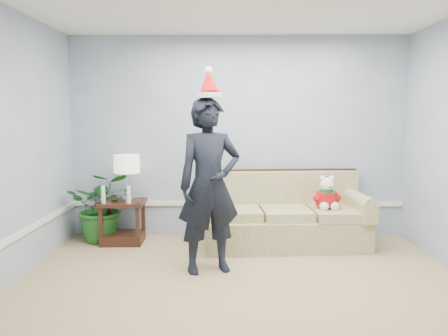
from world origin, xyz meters
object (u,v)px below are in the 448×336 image
Objects in this scene: sofa at (285,219)px; teddy_bear at (327,197)px; houseplant at (103,206)px; man at (209,186)px; side_table at (123,226)px; table_lamp at (127,166)px.

sofa reaches higher than teddy_bear.
sofa is at bearing -3.83° from houseplant.
man is 4.35× the size of teddy_bear.
side_table is (-2.09, 0.05, -0.12)m from sofa.
man reaches higher than table_lamp.
teddy_bear is (2.53, -0.18, -0.36)m from table_lamp.
sofa is at bearing 27.39° from man.
teddy_bear is at bearing 12.20° from man.
houseplant is (-0.36, 0.08, -0.54)m from table_lamp.
teddy_bear is at bearing -3.32° from side_table.
table_lamp reaches higher than sofa.
teddy_bear is (2.88, -0.26, 0.18)m from houseplant.
side_table is 0.79m from table_lamp.
sofa is 1.45m from man.
table_lamp is at bearing 173.73° from sofa.
houseplant is (-2.38, 0.16, 0.13)m from sofa.
side_table is 1.39× the size of teddy_bear.
sofa is at bearing -2.14° from table_lamp.
man is at bearing -37.57° from houseplant.
sofa is 0.60m from teddy_bear.
houseplant reaches higher than teddy_bear.
side_table is at bearing 119.99° from man.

